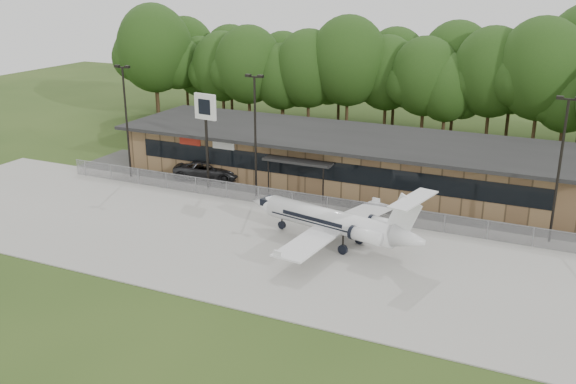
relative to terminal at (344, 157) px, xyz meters
The scene contains 12 objects.
ground 24.04m from the terminal, 89.99° to the right, with size 160.00×160.00×0.00m, color #2A4117.
apron 16.08m from the terminal, 89.99° to the right, with size 64.00×18.00×0.08m, color #9E9B93.
parking_lot 4.93m from the terminal, 89.96° to the right, with size 50.00×9.00×0.06m, color #383835.
terminal is the anchor object (origin of this frame).
fence 9.05m from the terminal, 89.98° to the right, with size 46.00×0.04×1.52m.
treeline 18.83m from the terminal, 89.99° to the left, with size 72.00×12.00×15.00m, color #173410, non-canonical shape.
light_pole_left 19.84m from the terminal, 157.54° to the right, with size 1.55×0.30×10.23m.
light_pole_mid 9.73m from the terminal, 123.89° to the right, with size 1.55×0.30×10.23m.
light_pole_right 19.85m from the terminal, 22.45° to the right, with size 1.55×0.30×10.23m.
business_jet 15.00m from the terminal, 71.76° to the right, with size 13.99×12.57×4.73m.
suv 12.29m from the terminal, 156.88° to the right, with size 2.89×6.27×1.74m, color #2A2B2D.
pole_sign 12.87m from the terminal, 144.07° to the right, with size 2.18×0.58×8.29m.
Camera 1 is at (18.80, -28.53, 17.68)m, focal length 40.00 mm.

